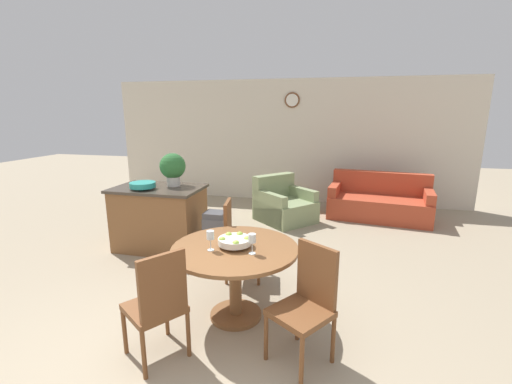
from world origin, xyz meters
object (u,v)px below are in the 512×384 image
object	(u,v)px
dining_chair_near_left	(158,302)
kitchen_island	(160,218)
wine_glass_left	(210,236)
wine_glass_right	(252,239)
fruit_bowl	(235,241)
trash_bin	(216,235)
teal_bowl	(143,185)
couch	(379,203)
armchair	(284,206)
dining_chair_far_side	(237,237)
dining_chair_near_right	(307,300)
potted_plant	(173,168)
dining_table	(235,263)

from	to	relation	value
dining_chair_near_left	kitchen_island	world-z (taller)	dining_chair_near_left
wine_glass_left	dining_chair_near_left	bearing A→B (deg)	-110.65
wine_glass_right	fruit_bowl	bearing A→B (deg)	148.33
trash_bin	teal_bowl	bearing A→B (deg)	-178.31
couch	armchair	world-z (taller)	couch
dining_chair_far_side	wine_glass_right	distance (m)	1.09
dining_chair_near_left	fruit_bowl	size ratio (longest dim) A/B	3.02
dining_chair_near_right	wine_glass_left	bearing A→B (deg)	18.03
teal_bowl	armchair	bearing A→B (deg)	47.59
wine_glass_left	potted_plant	xyz separation A→B (m)	(-1.24, 1.74, 0.32)
dining_chair_far_side	fruit_bowl	bearing A→B (deg)	5.38
fruit_bowl	couch	bearing A→B (deg)	65.42
kitchen_island	trash_bin	world-z (taller)	kitchen_island
dining_chair_near_left	dining_table	bearing A→B (deg)	5.39
dining_table	armchair	xyz separation A→B (m)	(-0.02, 3.19, -0.29)
dining_chair_near_left	kitchen_island	distance (m)	2.49
dining_chair_far_side	trash_bin	distance (m)	0.72
dining_chair_far_side	potted_plant	distance (m)	1.59
dining_chair_far_side	wine_glass_left	size ratio (longest dim) A/B	5.06
dining_chair_near_left	wine_glass_right	xyz separation A→B (m)	(0.62, 0.61, 0.36)
dining_chair_near_left	armchair	world-z (taller)	dining_chair_near_left
wine_glass_right	couch	world-z (taller)	wine_glass_right
dining_chair_near_left	teal_bowl	world-z (taller)	teal_bowl
armchair	trash_bin	bearing A→B (deg)	-157.96
dining_chair_near_left	fruit_bowl	bearing A→B (deg)	5.53
fruit_bowl	trash_bin	world-z (taller)	fruit_bowl
potted_plant	wine_glass_right	bearing A→B (deg)	-46.59
dining_chair_near_left	kitchen_island	bearing A→B (deg)	63.75
dining_chair_near_right	dining_chair_far_side	bearing A→B (deg)	-17.11
teal_bowl	dining_chair_near_right	bearing A→B (deg)	-34.62
couch	armchair	bearing A→B (deg)	-153.14
couch	wine_glass_right	bearing A→B (deg)	-103.57
dining_table	dining_chair_near_right	world-z (taller)	dining_chair_near_right
dining_chair_far_side	armchair	bearing A→B (deg)	165.39
dining_table	potted_plant	size ratio (longest dim) A/B	2.53
dining_chair_near_right	fruit_bowl	xyz separation A→B (m)	(-0.73, 0.42, 0.28)
dining_chair_far_side	teal_bowl	world-z (taller)	teal_bowl
dining_chair_far_side	fruit_bowl	world-z (taller)	dining_chair_far_side
wine_glass_right	armchair	size ratio (longest dim) A/B	0.15
potted_plant	armchair	bearing A→B (deg)	48.41
wine_glass_left	trash_bin	xyz separation A→B (m)	(-0.49, 1.46, -0.56)
wine_glass_left	wine_glass_right	bearing A→B (deg)	1.66
teal_bowl	couch	world-z (taller)	teal_bowl
potted_plant	fruit_bowl	bearing A→B (deg)	-48.22
dining_chair_near_left	dining_chair_far_side	distance (m)	1.56
dining_table	dining_chair_near_left	bearing A→B (deg)	-119.80
wine_glass_left	potted_plant	bearing A→B (deg)	125.46
dining_chair_near_left	kitchen_island	xyz separation A→B (m)	(-1.19, 2.19, -0.06)
dining_chair_near_right	dining_chair_far_side	distance (m)	1.56
teal_bowl	armchair	xyz separation A→B (m)	(1.73, 1.89, -0.71)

